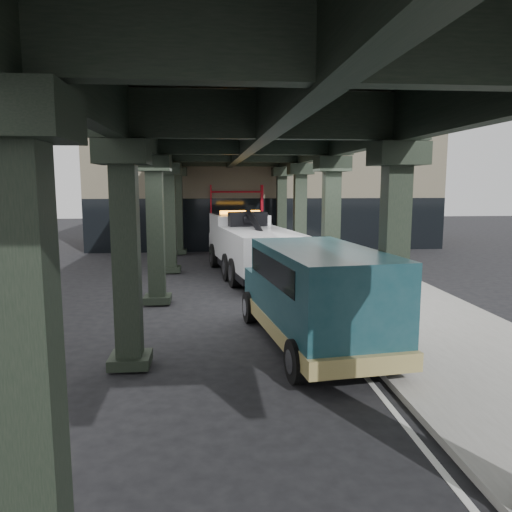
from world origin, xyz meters
TOP-DOWN VIEW (x-y plane):
  - ground at (0.00, 0.00)m, footprint 90.00×90.00m
  - sidewalk at (4.50, 2.00)m, footprint 5.00×40.00m
  - lane_stripe at (1.70, 2.00)m, footprint 0.12×38.00m
  - viaduct at (-0.40, 2.00)m, footprint 7.40×32.00m
  - building at (2.00, 20.00)m, footprint 22.00×10.00m
  - scaffolding at (0.00, 14.64)m, footprint 3.08×0.88m
  - tow_truck at (0.17, 7.08)m, footprint 3.76×9.24m
  - towed_van at (1.01, -3.04)m, footprint 3.22×6.59m

SIDE VIEW (x-z plane):
  - ground at x=0.00m, z-range 0.00..0.00m
  - lane_stripe at x=1.70m, z-range 0.00..0.01m
  - sidewalk at x=4.50m, z-range 0.00..0.15m
  - towed_van at x=1.01m, z-range 0.10..2.67m
  - tow_truck at x=0.17m, z-range -0.04..2.91m
  - scaffolding at x=0.00m, z-range 0.11..4.11m
  - building at x=2.00m, z-range 0.00..8.00m
  - viaduct at x=-0.40m, z-range 2.26..8.66m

